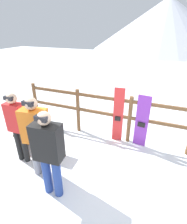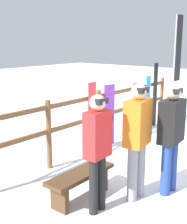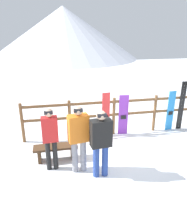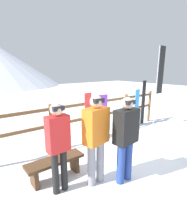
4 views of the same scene
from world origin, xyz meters
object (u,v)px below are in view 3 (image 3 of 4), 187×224
(person_orange, at_px, (78,135))
(ski_pair_black, at_px, (181,106))
(bench, at_px, (56,150))
(person_red, at_px, (50,135))
(snowboard_red, at_px, (106,115))
(snowboard_blue, at_px, (170,111))
(snowboard_purple, at_px, (123,115))
(person_black, at_px, (101,140))

(person_orange, height_order, ski_pair_black, person_orange)
(bench, xyz_separation_m, person_red, (-0.11, -0.40, 0.66))
(snowboard_red, relative_size, snowboard_blue, 1.05)
(person_red, bearing_deg, snowboard_purple, 33.24)
(person_black, bearing_deg, bench, 138.57)
(snowboard_purple, relative_size, ski_pair_black, 0.79)
(person_red, height_order, person_black, person_black)
(snowboard_red, height_order, ski_pair_black, ski_pair_black)
(snowboard_purple, bearing_deg, snowboard_red, 179.99)
(ski_pair_black, bearing_deg, person_red, -160.74)
(ski_pair_black, bearing_deg, snowboard_red, -179.93)
(bench, distance_m, person_black, 1.52)
(person_black, bearing_deg, snowboard_red, 72.55)
(bench, height_order, person_orange, person_orange)
(bench, height_order, snowboard_purple, snowboard_purple)
(snowboard_purple, distance_m, ski_pair_black, 2.11)
(person_red, relative_size, snowboard_purple, 1.20)
(snowboard_red, xyz_separation_m, ski_pair_black, (2.70, 0.00, 0.13))
(person_red, distance_m, person_orange, 0.69)
(snowboard_purple, bearing_deg, bench, -152.99)
(snowboard_blue, bearing_deg, ski_pair_black, 0.51)
(snowboard_blue, distance_m, ski_pair_black, 0.43)
(person_black, distance_m, snowboard_red, 2.18)
(person_black, relative_size, snowboard_purple, 1.23)
(bench, height_order, snowboard_blue, snowboard_blue)
(person_black, relative_size, snowboard_blue, 1.19)
(ski_pair_black, bearing_deg, person_black, -148.24)
(person_red, xyz_separation_m, person_black, (1.14, -0.51, -0.00))
(bench, distance_m, snowboard_purple, 2.59)
(person_black, distance_m, ski_pair_black, 3.95)
(person_orange, distance_m, snowboard_red, 2.12)
(bench, bearing_deg, snowboard_red, 34.68)
(bench, relative_size, snowboard_purple, 0.85)
(person_orange, bearing_deg, person_black, -31.76)
(bench, relative_size, person_black, 0.70)
(person_black, height_order, snowboard_blue, person_black)
(bench, bearing_deg, ski_pair_black, 14.90)
(snowboard_blue, xyz_separation_m, ski_pair_black, (0.39, 0.00, 0.16))
(snowboard_blue, bearing_deg, person_black, -145.00)
(bench, relative_size, snowboard_blue, 0.83)
(snowboard_blue, bearing_deg, snowboard_red, 180.00)
(bench, distance_m, person_orange, 1.07)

